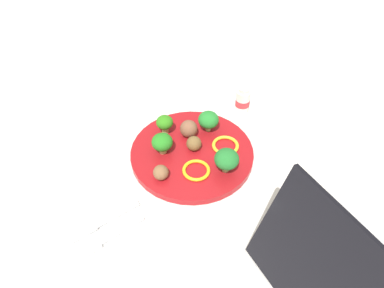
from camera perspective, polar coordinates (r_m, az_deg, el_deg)
The scene contains 15 objects.
ground_plane at distance 0.76m, azimuth 0.00°, elevation -1.93°, with size 4.00×4.00×0.00m, color silver.
plate at distance 0.76m, azimuth 0.00°, elevation -1.51°, with size 0.28×0.28×0.02m, color maroon.
broccoli_floret_center at distance 0.69m, azimuth 6.01°, elevation -2.63°, with size 0.05×0.05×0.06m.
broccoli_floret_mid_left at distance 0.78m, azimuth 2.87°, elevation 4.19°, with size 0.05×0.05×0.05m.
broccoli_floret_front_left at distance 0.73m, azimuth -5.18°, elevation 0.27°, with size 0.05×0.05×0.05m.
broccoli_floret_near_rim at distance 0.77m, azimuth -4.94°, elevation 3.54°, with size 0.04×0.04×0.05m.
meatball_mid_right at distance 0.77m, azimuth -0.57°, elevation 2.66°, with size 0.04×0.04×0.04m, color brown.
meatball_center at distance 0.74m, azimuth 0.06°, elevation 0.27°, with size 0.03×0.03×0.03m, color brown.
meatball_far_rim at distance 0.69m, azimuth -5.41°, elevation -4.93°, with size 0.03×0.03×0.03m, color brown.
pepper_ring_back_right at distance 0.76m, azimuth 5.80°, elevation -0.24°, with size 0.06×0.06×0.01m, color yellow.
pepper_ring_mid_left at distance 0.71m, azimuth 0.74°, elevation -4.55°, with size 0.06×0.06×0.01m, color yellow.
napkin at distance 0.66m, azimuth -13.97°, elevation -13.99°, with size 0.17×0.12×0.01m, color white.
fork at distance 0.65m, azimuth -13.84°, elevation -15.16°, with size 0.12×0.04×0.01m.
knife at distance 0.67m, azimuth -15.41°, elevation -12.98°, with size 0.15×0.04×0.01m.
yogurt_bottle at distance 0.87m, azimuth 8.75°, elevation 7.40°, with size 0.04×0.04×0.07m.
Camera 1 is at (0.38, 0.36, 0.55)m, focal length 30.84 mm.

